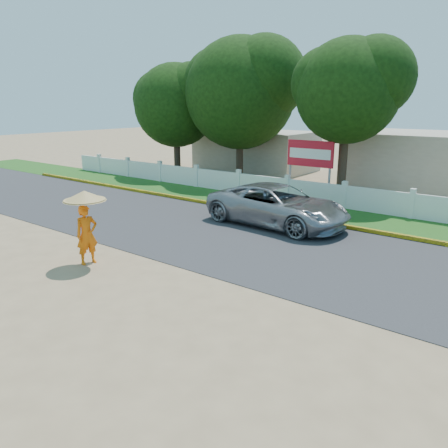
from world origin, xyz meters
name	(u,v)px	position (x,y,z in m)	size (l,w,h in m)	color
ground	(179,286)	(0.00, 0.00, 0.00)	(120.00, 120.00, 0.00)	#9E8460
road	(267,244)	(0.00, 4.50, 0.01)	(60.00, 7.00, 0.02)	#38383A
grass_verge	(330,214)	(0.00, 9.75, 0.01)	(60.00, 3.50, 0.03)	#2D601E
curb	(313,221)	(0.00, 8.05, 0.08)	(40.00, 0.18, 0.16)	yellow
fence	(344,197)	(0.00, 11.20, 0.55)	(40.00, 0.10, 1.10)	silver
building_far	(256,151)	(-10.00, 19.00, 1.40)	(8.00, 5.00, 2.80)	#B7AD99
vehicle	(277,205)	(-1.04, 6.91, 0.81)	(2.69, 5.84, 1.62)	gray
monk_with_parasol	(86,217)	(-3.39, -0.39, 1.49)	(1.25, 1.25, 2.28)	orange
billboard	(310,157)	(-2.36, 12.30, 2.14)	(2.50, 0.13, 2.95)	gray
tree_row	(375,95)	(-0.01, 14.18, 5.15)	(33.24, 7.98, 8.79)	#473828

